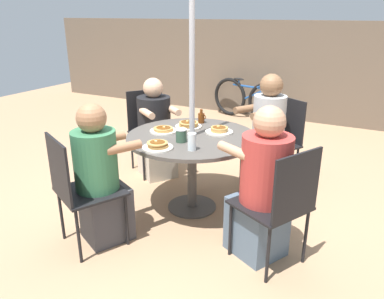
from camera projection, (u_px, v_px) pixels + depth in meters
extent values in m
plane|color=tan|center=(192.00, 207.00, 3.57)|extent=(12.00, 12.00, 0.00)
cube|color=brown|center=(291.00, 72.00, 6.24)|extent=(10.00, 0.06, 1.63)
cylinder|color=#4C4742|center=(192.00, 206.00, 3.57)|extent=(0.46, 0.46, 0.01)
cylinder|color=#4C4742|center=(192.00, 174.00, 3.46)|extent=(0.09, 0.09, 0.69)
cylinder|color=#4C4742|center=(192.00, 137.00, 3.33)|extent=(1.17, 1.17, 0.03)
cylinder|color=#ADADB2|center=(192.00, 96.00, 3.20)|extent=(0.05, 0.05, 2.15)
cylinder|color=black|center=(176.00, 156.00, 4.23)|extent=(0.02, 0.02, 0.44)
cylinder|color=black|center=(144.00, 162.00, 4.06)|extent=(0.02, 0.02, 0.44)
cylinder|color=black|center=(162.00, 146.00, 4.55)|extent=(0.02, 0.02, 0.44)
cylinder|color=black|center=(132.00, 151.00, 4.38)|extent=(0.02, 0.02, 0.44)
cube|color=black|center=(153.00, 134.00, 4.22)|extent=(0.63, 0.63, 0.02)
cube|color=black|center=(145.00, 110.00, 4.32)|extent=(0.26, 0.36, 0.46)
cube|color=beige|center=(157.00, 156.00, 4.21)|extent=(0.51, 0.50, 0.44)
cylinder|color=black|center=(154.00, 117.00, 4.10)|extent=(0.36, 0.36, 0.45)
sphere|color=#DBA884|center=(153.00, 88.00, 3.99)|extent=(0.21, 0.21, 0.21)
cylinder|color=#DBA884|center=(173.00, 110.00, 3.98)|extent=(0.27, 0.22, 0.07)
cylinder|color=#DBA884|center=(147.00, 113.00, 3.85)|extent=(0.27, 0.22, 0.07)
cylinder|color=black|center=(106.00, 201.00, 3.21)|extent=(0.02, 0.02, 0.44)
cylinder|color=black|center=(127.00, 220.00, 2.92)|extent=(0.02, 0.02, 0.44)
cylinder|color=black|center=(61.00, 215.00, 3.00)|extent=(0.02, 0.02, 0.44)
cylinder|color=black|center=(79.00, 236.00, 2.71)|extent=(0.02, 0.02, 0.44)
cube|color=black|center=(91.00, 191.00, 2.88)|extent=(0.61, 0.61, 0.02)
cube|color=black|center=(59.00, 169.00, 2.68)|extent=(0.39, 0.21, 0.46)
cube|color=#3D3D42|center=(107.00, 213.00, 3.02)|extent=(0.44, 0.45, 0.44)
cylinder|color=#38754C|center=(96.00, 161.00, 2.83)|extent=(0.33, 0.33, 0.48)
sphere|color=#A3704C|center=(91.00, 118.00, 2.72)|extent=(0.22, 0.22, 0.22)
cylinder|color=#A3704C|center=(108.00, 138.00, 2.99)|extent=(0.19, 0.28, 0.07)
cylinder|color=#A3704C|center=(123.00, 148.00, 2.79)|extent=(0.19, 0.28, 0.07)
cylinder|color=black|center=(230.00, 229.00, 2.80)|extent=(0.02, 0.02, 0.44)
cylinder|color=black|center=(267.00, 214.00, 3.01)|extent=(0.02, 0.02, 0.44)
cylinder|color=black|center=(268.00, 255.00, 2.50)|extent=(0.02, 0.02, 0.44)
cylinder|color=black|center=(306.00, 236.00, 2.71)|extent=(0.02, 0.02, 0.44)
cube|color=black|center=(270.00, 205.00, 2.67)|extent=(0.61, 0.61, 0.02)
cube|color=black|center=(297.00, 186.00, 2.43)|extent=(0.21, 0.39, 0.46)
cube|color=slate|center=(256.00, 226.00, 2.84)|extent=(0.49, 0.48, 0.44)
cylinder|color=#B73833|center=(266.00, 171.00, 2.64)|extent=(0.36, 0.36, 0.51)
sphere|color=tan|center=(270.00, 122.00, 2.51)|extent=(0.22, 0.22, 0.22)
cylinder|color=tan|center=(234.00, 151.00, 2.65)|extent=(0.29, 0.20, 0.07)
cylinder|color=tan|center=(263.00, 143.00, 2.81)|extent=(0.29, 0.20, 0.07)
cylinder|color=black|center=(268.00, 175.00, 3.72)|extent=(0.02, 0.02, 0.44)
cylinder|color=black|center=(244.00, 163.00, 4.03)|extent=(0.02, 0.02, 0.44)
cylinder|color=black|center=(296.00, 168.00, 3.91)|extent=(0.02, 0.02, 0.44)
cylinder|color=black|center=(271.00, 156.00, 4.22)|extent=(0.02, 0.02, 0.44)
cube|color=black|center=(271.00, 145.00, 3.89)|extent=(0.62, 0.62, 0.02)
cube|color=black|center=(289.00, 120.00, 3.91)|extent=(0.38, 0.24, 0.46)
cube|color=gray|center=(262.00, 167.00, 3.92)|extent=(0.44, 0.45, 0.44)
cylinder|color=#B2B2B2|center=(269.00, 122.00, 3.77)|extent=(0.33, 0.33, 0.53)
sphere|color=brown|center=(271.00, 85.00, 3.64)|extent=(0.23, 0.23, 0.23)
cylinder|color=brown|center=(265.00, 114.00, 3.53)|extent=(0.21, 0.29, 0.07)
cylinder|color=brown|center=(247.00, 109.00, 3.74)|extent=(0.21, 0.29, 0.07)
cylinder|color=silver|center=(219.00, 132.00, 3.40)|extent=(0.25, 0.25, 0.02)
cylinder|color=#BC8947|center=(219.00, 131.00, 3.39)|extent=(0.15, 0.15, 0.01)
cylinder|color=#BC8947|center=(219.00, 129.00, 3.39)|extent=(0.15, 0.15, 0.01)
cylinder|color=#BC8947|center=(219.00, 128.00, 3.39)|extent=(0.16, 0.16, 0.01)
ellipsoid|color=brown|center=(219.00, 127.00, 3.38)|extent=(0.12, 0.11, 0.00)
cube|color=#F4E084|center=(218.00, 126.00, 3.38)|extent=(0.03, 0.03, 0.01)
cylinder|color=silver|center=(189.00, 127.00, 3.56)|extent=(0.25, 0.25, 0.02)
cylinder|color=#BC8947|center=(188.00, 125.00, 3.56)|extent=(0.17, 0.17, 0.01)
cylinder|color=#BC8947|center=(188.00, 124.00, 3.54)|extent=(0.18, 0.18, 0.01)
cylinder|color=#BC8947|center=(189.00, 123.00, 3.54)|extent=(0.18, 0.18, 0.01)
cylinder|color=#BC8947|center=(189.00, 123.00, 3.54)|extent=(0.18, 0.18, 0.01)
ellipsoid|color=brown|center=(188.00, 122.00, 3.54)|extent=(0.15, 0.13, 0.00)
cube|color=#F4E084|center=(187.00, 121.00, 3.54)|extent=(0.02, 0.02, 0.01)
cylinder|color=silver|center=(158.00, 148.00, 3.00)|extent=(0.25, 0.25, 0.02)
cylinder|color=#BC8947|center=(158.00, 146.00, 3.00)|extent=(0.17, 0.17, 0.01)
cylinder|color=#BC8947|center=(158.00, 145.00, 2.99)|extent=(0.16, 0.16, 0.01)
cylinder|color=#BC8947|center=(157.00, 144.00, 2.99)|extent=(0.15, 0.15, 0.01)
cylinder|color=#BC8947|center=(157.00, 143.00, 2.98)|extent=(0.17, 0.17, 0.01)
ellipsoid|color=brown|center=(157.00, 142.00, 2.99)|extent=(0.13, 0.12, 0.00)
cube|color=#F4E084|center=(156.00, 141.00, 2.98)|extent=(0.03, 0.03, 0.01)
cylinder|color=silver|center=(164.00, 131.00, 3.42)|extent=(0.25, 0.25, 0.02)
cylinder|color=#BC8947|center=(164.00, 130.00, 3.41)|extent=(0.18, 0.18, 0.01)
cylinder|color=#BC8947|center=(163.00, 128.00, 3.41)|extent=(0.18, 0.18, 0.01)
ellipsoid|color=brown|center=(163.00, 128.00, 3.41)|extent=(0.13, 0.12, 0.00)
cube|color=#F4E084|center=(164.00, 127.00, 3.41)|extent=(0.03, 0.03, 0.01)
cylinder|color=#602D0F|center=(201.00, 118.00, 3.69)|extent=(0.06, 0.06, 0.10)
cylinder|color=#602D0F|center=(201.00, 111.00, 3.67)|extent=(0.03, 0.03, 0.04)
torus|color=#602D0F|center=(204.00, 117.00, 3.67)|extent=(0.05, 0.01, 0.05)
cylinder|color=#33513D|center=(181.00, 136.00, 3.15)|extent=(0.09, 0.09, 0.10)
cylinder|color=white|center=(181.00, 129.00, 3.13)|extent=(0.10, 0.10, 0.01)
cylinder|color=silver|center=(192.00, 142.00, 2.95)|extent=(0.07, 0.07, 0.14)
torus|color=black|center=(230.00, 97.00, 6.64)|extent=(0.66, 0.22, 0.67)
torus|color=black|center=(265.00, 103.00, 6.19)|extent=(0.66, 0.22, 0.67)
cylinder|color=#1E4C93|center=(248.00, 87.00, 6.33)|extent=(0.59, 0.18, 0.03)
cylinder|color=#1E4C93|center=(255.00, 94.00, 6.28)|extent=(0.45, 0.14, 0.26)
cylinder|color=#1E4C93|center=(239.00, 83.00, 6.43)|extent=(0.03, 0.03, 0.09)
ellipsoid|color=black|center=(239.00, 79.00, 6.41)|extent=(0.21, 0.12, 0.04)
cylinder|color=#1E4C93|center=(265.00, 85.00, 6.11)|extent=(0.13, 0.43, 0.03)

